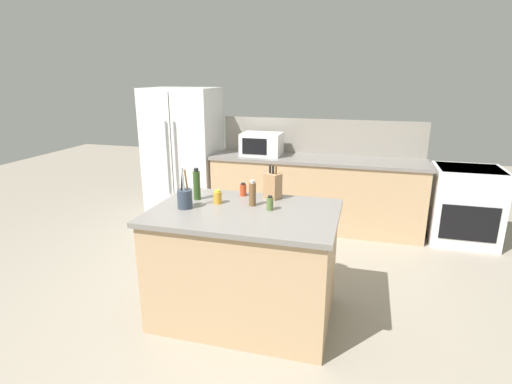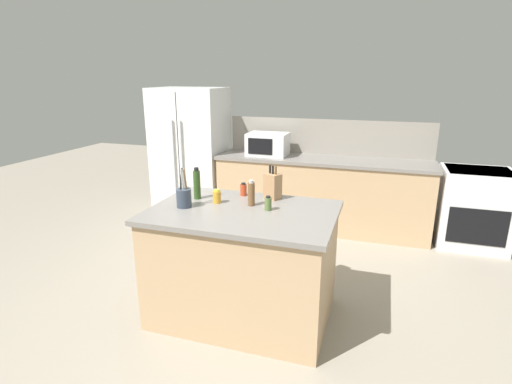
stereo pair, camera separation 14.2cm
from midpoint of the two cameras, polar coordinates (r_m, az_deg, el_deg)
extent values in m
plane|color=gray|center=(3.58, -0.61, -16.97)|extent=(14.00, 14.00, 0.00)
cube|color=tan|center=(5.29, 10.08, -0.47)|extent=(2.70, 0.62, 0.90)
cube|color=gray|center=(5.18, 10.33, 4.51)|extent=(2.74, 0.66, 0.04)
cube|color=gray|center=(5.44, 10.94, 7.73)|extent=(2.70, 0.03, 0.46)
cube|color=tan|center=(3.35, -0.64, -10.54)|extent=(1.41, 0.94, 0.90)
cube|color=gray|center=(3.16, -0.67, -2.94)|extent=(1.47, 1.00, 0.04)
cube|color=white|center=(5.78, -8.57, 5.61)|extent=(0.97, 0.72, 1.80)
cube|color=#2D2D2D|center=(5.46, -10.25, 4.90)|extent=(0.01, 0.00, 1.71)
cylinder|color=#ADB2B7|center=(5.48, -10.89, 4.90)|extent=(0.02, 0.02, 0.99)
cylinder|color=#ADB2B7|center=(5.42, -9.78, 4.84)|extent=(0.02, 0.02, 0.99)
cube|color=white|center=(5.37, 29.30, -2.03)|extent=(0.76, 0.64, 0.92)
cube|color=black|center=(5.10, 29.77, -4.37)|extent=(0.61, 0.01, 0.41)
cube|color=black|center=(5.26, 29.98, 2.63)|extent=(0.68, 0.58, 0.02)
cube|color=white|center=(5.29, 2.48, 6.84)|extent=(0.52, 0.38, 0.29)
cube|color=black|center=(5.12, 1.39, 6.52)|extent=(0.32, 0.01, 0.20)
cube|color=#A87C54|center=(3.42, 3.58, 0.81)|extent=(0.16, 0.15, 0.22)
cylinder|color=black|center=(3.41, 3.22, 3.27)|extent=(0.02, 0.02, 0.07)
cylinder|color=black|center=(3.38, 3.63, 3.18)|extent=(0.02, 0.02, 0.07)
cylinder|color=brown|center=(3.36, 4.04, 3.09)|extent=(0.02, 0.02, 0.07)
cylinder|color=#333D4C|center=(3.25, -9.03, -0.86)|extent=(0.12, 0.12, 0.15)
cylinder|color=olive|center=(3.21, -8.84, 1.81)|extent=(0.01, 0.05, 0.18)
cylinder|color=black|center=(3.22, -9.41, 1.82)|extent=(0.01, 0.05, 0.18)
cylinder|color=#B2B2B7|center=(3.19, -9.25, 1.71)|extent=(0.01, 0.03, 0.18)
cylinder|color=#2D4C1E|center=(3.44, -7.27, 1.01)|extent=(0.06, 0.06, 0.24)
cylinder|color=black|center=(3.41, -7.35, 3.24)|extent=(0.04, 0.04, 0.03)
cylinder|color=#B73D1E|center=(3.52, -0.64, 0.28)|extent=(0.06, 0.06, 0.10)
cylinder|color=black|center=(3.50, -0.65, 1.19)|extent=(0.04, 0.04, 0.02)
cylinder|color=gold|center=(3.33, -4.39, -0.73)|extent=(0.07, 0.07, 0.10)
cylinder|color=gold|center=(3.31, -4.41, 0.22)|extent=(0.04, 0.04, 0.02)
cylinder|color=#567038|center=(3.14, 3.03, -1.73)|extent=(0.06, 0.06, 0.10)
cylinder|color=black|center=(3.13, 3.05, -0.72)|extent=(0.04, 0.04, 0.02)
cylinder|color=brown|center=(3.24, 0.58, -0.34)|extent=(0.06, 0.06, 0.19)
cylinder|color=#B2B2B7|center=(3.21, 0.58, 1.49)|extent=(0.04, 0.04, 0.02)
camera|label=1|loc=(0.07, -88.82, 0.35)|focal=28.00mm
camera|label=2|loc=(0.07, 91.18, -0.35)|focal=28.00mm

